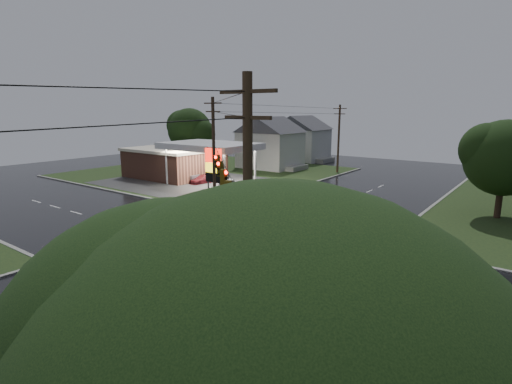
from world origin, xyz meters
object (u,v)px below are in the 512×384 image
Objects in this scene: pylon_sign at (214,167)px; house_far at (301,138)px; utility_pole_n at (339,138)px; car_pump at (203,179)px; tree_ne_near at (506,158)px; utility_pole_se at (248,235)px; gas_station at (179,161)px; car_north at (302,194)px; tree_nw_behind at (190,130)px; utility_pole_nw at (214,152)px; car_crossing at (284,236)px; house_near at (271,142)px.

house_far reaches higher than pylon_sign.
car_pump is (-10.41, -19.41, -4.87)m from utility_pole_n.
utility_pole_se is at bearing -98.38° from tree_ne_near.
utility_pole_se reaches higher than utility_pole_n.
house_far reaches higher than gas_station.
car_north is at bearing -4.81° from gas_station.
tree_nw_behind is at bearing 137.66° from utility_pole_se.
car_pump is (-10.41, 9.09, -5.12)m from utility_pole_nw.
utility_pole_nw is 1.22× the size of tree_ne_near.
car_crossing is at bearing -29.22° from gas_station.
tree_nw_behind reaches higher than car_crossing.
gas_station is 13.63m from tree_nw_behind.
tree_nw_behind is (-11.89, -18.01, 1.77)m from house_far.
car_crossing is at bearing -123.46° from tree_ne_near.
utility_pole_nw and utility_pole_se have the same top height.
utility_pole_se is 2.85× the size of car_north.
gas_station reaches higher than car_crossing.
pylon_sign is 2.22m from utility_pole_nw.
utility_pole_n reaches higher than car_crossing.
house_far is 44.50m from tree_ne_near.
utility_pole_nw is at bearing 135.00° from utility_pole_se.
utility_pole_se is at bearing -42.34° from tree_nw_behind.
house_near is at bearing 24.98° from tree_nw_behind.
gas_station is at bearing -131.47° from utility_pole_n.
utility_pole_nw reaches higher than car_north.
tree_ne_near is 34.58m from car_pump.
house_near is 1.10× the size of tree_nw_behind.
house_near is (-11.45, 26.50, -1.32)m from utility_pole_nw.
tree_nw_behind is 2.59× the size of car_north.
tree_nw_behind is (-8.17, 10.29, 3.63)m from gas_station.
tree_nw_behind is 32.42m from car_north.
pylon_sign reaches higher than car_north.
utility_pole_se is at bearing -61.32° from house_far.
car_crossing is (12.79, -6.44, -3.29)m from pylon_sign.
tree_nw_behind is (-12.89, -6.01, 1.77)m from house_near.
car_pump is at bearing 136.32° from utility_pole_se.
house_far is (-11.45, 37.50, 0.39)m from pylon_sign.
utility_pole_nw is 2.85× the size of car_north.
house_far is at bearing 102.47° from car_pump.
tree_ne_near reaches higher than car_crossing.
house_near is at bearing -170.09° from utility_pole_n.
house_far is (-12.45, 38.50, -1.32)m from utility_pole_nw.
tree_nw_behind reaches higher than house_far.
car_north is at bearing 5.96° from car_pump.
utility_pole_n reaches higher than car_pump.
utility_pole_n reaches higher than house_near.
house_near is 12.04m from house_far.
car_north is at bearing -47.35° from house_near.
car_pump is at bearing 139.32° from pylon_sign.
utility_pole_n is at bearing 111.80° from utility_pole_se.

